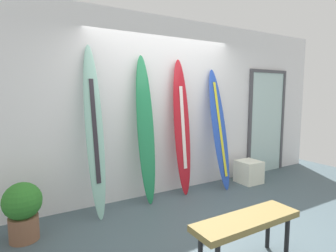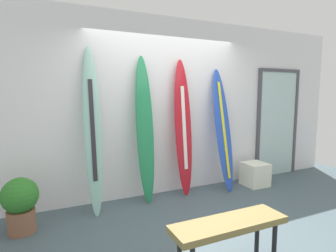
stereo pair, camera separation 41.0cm
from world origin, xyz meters
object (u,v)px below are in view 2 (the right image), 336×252
at_px(display_block_left, 255,174).
at_px(surfboard_emerald, 145,129).
at_px(glass_door, 277,121).
at_px(surfboard_cobalt, 223,130).
at_px(bench, 229,227).
at_px(surfboard_seafoam, 92,130).
at_px(surfboard_crimson, 183,128).
at_px(potted_plant, 20,203).

bearing_deg(display_block_left, surfboard_emerald, 175.46).
relative_size(surfboard_emerald, glass_door, 1.04).
distance_m(surfboard_cobalt, bench, 2.29).
xyz_separation_m(surfboard_seafoam, bench, (0.88, -1.83, -0.71)).
height_order(surfboard_crimson, glass_door, surfboard_crimson).
distance_m(surfboard_cobalt, glass_door, 1.50).
distance_m(surfboard_seafoam, glass_door, 3.61).
height_order(potted_plant, bench, potted_plant).
distance_m(surfboard_emerald, surfboard_cobalt, 1.37).
bearing_deg(surfboard_crimson, display_block_left, -7.68).
bearing_deg(surfboard_seafoam, surfboard_crimson, 2.81).
bearing_deg(display_block_left, surfboard_cobalt, 170.08).
xyz_separation_m(surfboard_crimson, bench, (-0.54, -1.90, -0.65)).
bearing_deg(surfboard_cobalt, bench, -124.41).
bearing_deg(surfboard_crimson, surfboard_cobalt, -5.70).
xyz_separation_m(surfboard_emerald, surfboard_crimson, (0.65, 0.02, -0.02)).
xyz_separation_m(surfboard_crimson, glass_door, (2.19, 0.17, 0.01)).
height_order(display_block_left, bench, bench).
distance_m(display_block_left, bench, 2.55).
relative_size(surfboard_seafoam, bench, 2.05).
height_order(surfboard_cobalt, display_block_left, surfboard_cobalt).
bearing_deg(glass_door, surfboard_cobalt, -170.60).
bearing_deg(surfboard_emerald, glass_door, 3.95).
bearing_deg(surfboard_crimson, bench, -105.81).
distance_m(surfboard_emerald, glass_door, 2.84).
distance_m(potted_plant, bench, 2.36).
height_order(surfboard_seafoam, potted_plant, surfboard_seafoam).
distance_m(surfboard_crimson, potted_plant, 2.42).
bearing_deg(surfboard_cobalt, display_block_left, -9.92).
xyz_separation_m(glass_door, potted_plant, (-4.48, -0.49, -0.71)).
height_order(surfboard_cobalt, glass_door, glass_door).
height_order(surfboard_emerald, display_block_left, surfboard_emerald).
xyz_separation_m(surfboard_seafoam, surfboard_emerald, (0.76, 0.05, -0.04)).
bearing_deg(bench, surfboard_crimson, 74.19).
relative_size(display_block_left, bench, 0.36).
height_order(glass_door, potted_plant, glass_door).
bearing_deg(display_block_left, glass_door, 22.68).
distance_m(surfboard_crimson, bench, 2.07).
relative_size(surfboard_cobalt, glass_door, 0.97).
bearing_deg(surfboard_seafoam, bench, -64.39).
height_order(surfboard_seafoam, surfboard_crimson, surfboard_seafoam).
height_order(surfboard_seafoam, surfboard_cobalt, surfboard_seafoam).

